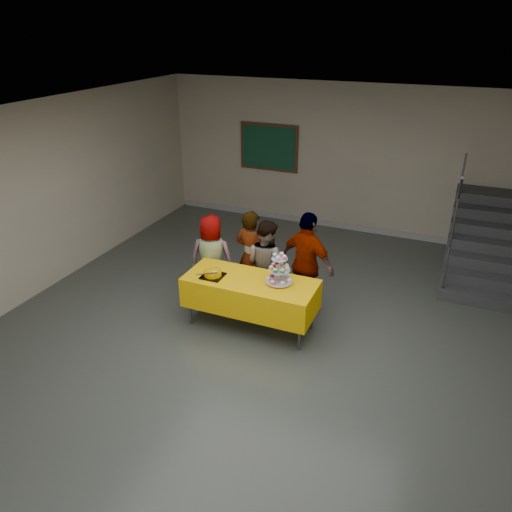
{
  "coord_description": "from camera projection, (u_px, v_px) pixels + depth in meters",
  "views": [
    {
      "loc": [
        2.08,
        -4.9,
        4.09
      ],
      "look_at": [
        -0.4,
        0.96,
        1.05
      ],
      "focal_mm": 35.0,
      "sensor_mm": 36.0,
      "label": 1
    }
  ],
  "objects": [
    {
      "name": "schoolchild_a",
      "position": [
        212.0,
        258.0,
        7.8
      ],
      "size": [
        0.77,
        0.6,
        1.4
      ],
      "primitive_type": "imported",
      "rotation": [
        0.0,
        0.0,
        3.39
      ],
      "color": "slate",
      "rests_on": "ground"
    },
    {
      "name": "staircase",
      "position": [
        487.0,
        243.0,
        8.83
      ],
      "size": [
        1.3,
        2.4,
        2.04
      ],
      "color": "#424447",
      "rests_on": "ground"
    },
    {
      "name": "noticeboard",
      "position": [
        269.0,
        147.0,
        10.63
      ],
      "size": [
        1.3,
        0.05,
        1.0
      ],
      "color": "#472B16",
      "rests_on": "ground"
    },
    {
      "name": "bear_cake",
      "position": [
        213.0,
        273.0,
        7.06
      ],
      "size": [
        0.32,
        0.36,
        0.12
      ],
      "color": "black",
      "rests_on": "bake_table"
    },
    {
      "name": "schoolchild_d",
      "position": [
        307.0,
        264.0,
        7.37
      ],
      "size": [
        1.02,
        0.69,
        1.61
      ],
      "primitive_type": "imported",
      "rotation": [
        0.0,
        0.0,
        2.8
      ],
      "color": "slate",
      "rests_on": "ground"
    },
    {
      "name": "room_shell",
      "position": [
        256.0,
        209.0,
        5.66
      ],
      "size": [
        10.0,
        10.04,
        3.02
      ],
      "color": "#4C514C",
      "rests_on": "ground"
    },
    {
      "name": "bake_table",
      "position": [
        251.0,
        293.0,
        7.09
      ],
      "size": [
        1.88,
        0.78,
        0.77
      ],
      "color": "#595960",
      "rests_on": "ground"
    },
    {
      "name": "cupcake_stand",
      "position": [
        279.0,
        271.0,
        6.84
      ],
      "size": [
        0.38,
        0.38,
        0.44
      ],
      "color": "silver",
      "rests_on": "bake_table"
    },
    {
      "name": "schoolchild_b",
      "position": [
        251.0,
        256.0,
        7.73
      ],
      "size": [
        0.6,
        0.45,
        1.5
      ],
      "primitive_type": "imported",
      "rotation": [
        0.0,
        0.0,
        2.96
      ],
      "color": "slate",
      "rests_on": "ground"
    },
    {
      "name": "schoolchild_c",
      "position": [
        266.0,
        264.0,
        7.6
      ],
      "size": [
        0.84,
        0.76,
        1.41
      ],
      "primitive_type": "imported",
      "rotation": [
        0.0,
        0.0,
        2.74
      ],
      "color": "slate",
      "rests_on": "ground"
    }
  ]
}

